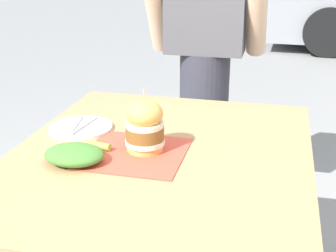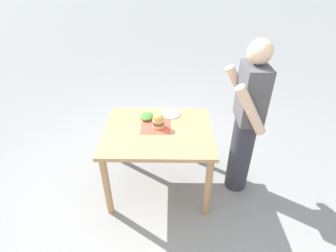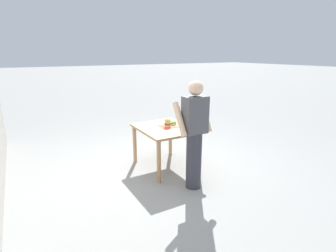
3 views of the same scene
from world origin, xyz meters
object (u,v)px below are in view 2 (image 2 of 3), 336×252
(pickle_spear, at_px, (156,119))
(side_plate_with_forks, at_px, (170,114))
(sandwich, at_px, (158,121))
(side_salad, at_px, (147,116))
(patio_table, at_px, (158,140))
(diner_across_table, at_px, (246,121))

(pickle_spear, bearing_deg, side_plate_with_forks, 128.66)
(sandwich, height_order, side_plate_with_forks, sandwich)
(side_salad, bearing_deg, pickle_spear, 72.94)
(pickle_spear, xyz_separation_m, side_plate_with_forks, (-0.12, 0.15, -0.01))
(patio_table, height_order, side_plate_with_forks, side_plate_with_forks)
(pickle_spear, bearing_deg, sandwich, 10.61)
(patio_table, xyz_separation_m, pickle_spear, (-0.20, -0.03, 0.14))
(pickle_spear, relative_size, diner_across_table, 0.05)
(patio_table, bearing_deg, pickle_spear, -170.63)
(pickle_spear, relative_size, side_plate_with_forks, 0.40)
(patio_table, xyz_separation_m, sandwich, (-0.05, -0.00, 0.20))
(pickle_spear, height_order, side_salad, side_salad)
(diner_across_table, bearing_deg, pickle_spear, -101.50)
(side_plate_with_forks, bearing_deg, sandwich, -25.18)
(patio_table, relative_size, side_plate_with_forks, 5.06)
(sandwich, bearing_deg, patio_table, 5.63)
(side_salad, bearing_deg, diner_across_table, 77.94)
(side_plate_with_forks, bearing_deg, patio_table, -20.94)
(pickle_spear, distance_m, diner_across_table, 0.94)
(patio_table, relative_size, pickle_spear, 12.64)
(patio_table, xyz_separation_m, diner_across_table, (-0.01, 0.88, 0.23))
(patio_table, height_order, side_salad, side_salad)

